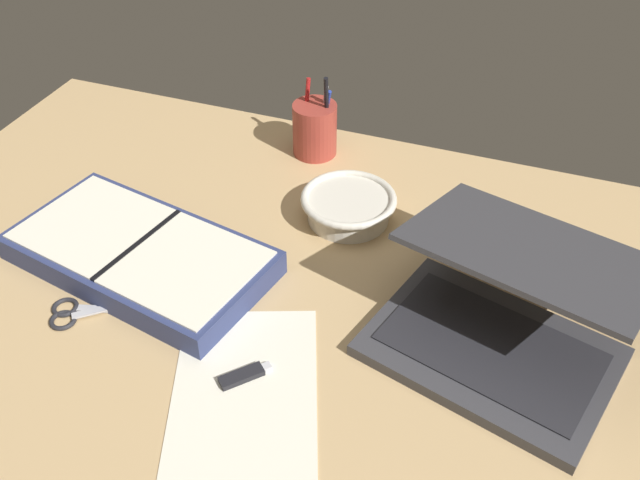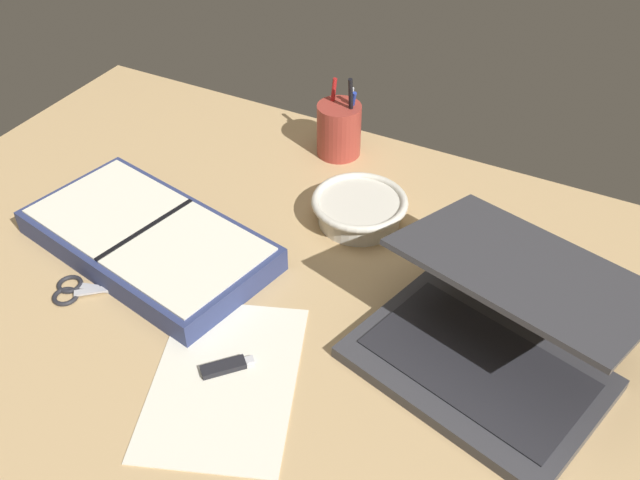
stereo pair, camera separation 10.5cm
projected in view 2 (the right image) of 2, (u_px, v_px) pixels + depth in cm
name	position (u px, v px, depth cm)	size (l,w,h in cm)	color
desk_top	(266.00, 304.00, 106.31)	(140.00, 100.00, 2.00)	tan
laptop	(494.00, 334.00, 93.41)	(38.97, 38.37, 15.24)	#38383D
bowl	(359.00, 208.00, 118.24)	(16.06, 16.06, 4.77)	silver
pen_cup	(339.00, 129.00, 132.91)	(8.28, 8.28, 16.51)	#9E382D
planner	(148.00, 240.00, 112.82)	(43.75, 28.71, 4.54)	navy
scissors	(78.00, 290.00, 106.62)	(12.96, 9.79, 0.80)	#B7B7BC
paper_sheet_front	(225.00, 379.00, 93.95)	(18.73, 27.77, 0.16)	silver
usb_drive	(225.00, 367.00, 95.03)	(6.03, 6.40, 1.00)	black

